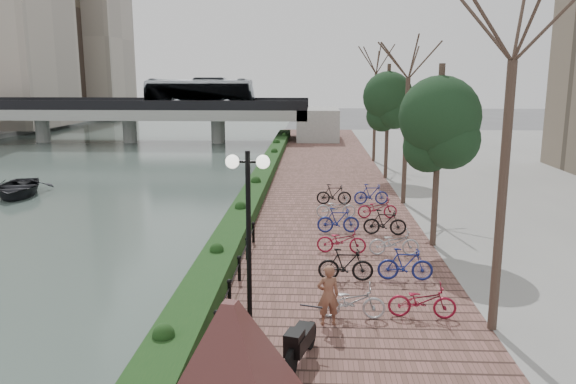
# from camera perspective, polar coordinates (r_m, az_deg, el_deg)

# --- Properties ---
(ground) EXTENTS (220.00, 220.00, 0.00)m
(ground) POSITION_cam_1_polar(r_m,az_deg,el_deg) (13.27, -14.21, -18.27)
(ground) COLOR #59595B
(ground) RESTS_ON ground
(river_water) EXTENTS (30.00, 130.00, 0.02)m
(river_water) POSITION_cam_1_polar(r_m,az_deg,el_deg) (41.03, -24.38, 1.41)
(river_water) COLOR #465851
(river_water) RESTS_ON ground
(promenade) EXTENTS (8.00, 75.00, 0.50)m
(promenade) POSITION_cam_1_polar(r_m,az_deg,el_deg) (29.17, 3.35, -0.86)
(promenade) COLOR brown
(promenade) RESTS_ON ground
(hedge) EXTENTS (1.10, 56.00, 0.60)m
(hedge) POSITION_cam_1_polar(r_m,az_deg,el_deg) (31.65, -2.86, 1.15)
(hedge) COLOR #143915
(hedge) RESTS_ON promenade
(chain_fence) EXTENTS (0.10, 14.10, 0.70)m
(chain_fence) POSITION_cam_1_polar(r_m,az_deg,el_deg) (14.34, -6.56, -11.83)
(chain_fence) COLOR black
(chain_fence) RESTS_ON promenade
(granite_monument) EXTENTS (5.14, 5.14, 2.72)m
(granite_monument) POSITION_cam_1_polar(r_m,az_deg,el_deg) (9.23, -5.77, -18.76)
(granite_monument) COLOR #441D1E
(granite_monument) RESTS_ON promenade
(lamppost) EXTENTS (1.02, 0.32, 4.40)m
(lamppost) POSITION_cam_1_polar(r_m,az_deg,el_deg) (12.97, -4.07, -1.02)
(lamppost) COLOR black
(lamppost) RESTS_ON promenade
(motorcycle) EXTENTS (0.97, 1.75, 1.04)m
(motorcycle) POSITION_cam_1_polar(r_m,az_deg,el_deg) (12.41, 1.35, -14.77)
(motorcycle) COLOR black
(motorcycle) RESTS_ON promenade
(pedestrian) EXTENTS (0.62, 0.47, 1.54)m
(pedestrian) POSITION_cam_1_polar(r_m,az_deg,el_deg) (14.07, 4.10, -10.40)
(pedestrian) COLOR brown
(pedestrian) RESTS_ON promenade
(bicycle_parking) EXTENTS (2.40, 14.69, 1.00)m
(bicycle_parking) POSITION_cam_1_polar(r_m,az_deg,el_deg) (20.80, 7.79, -4.02)
(bicycle_parking) COLOR #A8A9AD
(bicycle_parking) RESTS_ON promenade
(street_trees) EXTENTS (3.20, 37.12, 6.80)m
(street_trees) POSITION_cam_1_polar(r_m,az_deg,el_deg) (24.23, 13.11, 4.55)
(street_trees) COLOR #3A2B22
(street_trees) RESTS_ON promenade
(bridge) EXTENTS (36.00, 10.77, 6.50)m
(bridge) POSITION_cam_1_polar(r_m,az_deg,el_deg) (58.62, -14.48, 8.15)
(bridge) COLOR #979692
(bridge) RESTS_ON ground
(boat) EXTENTS (4.46, 5.37, 0.96)m
(boat) POSITION_cam_1_polar(r_m,az_deg,el_deg) (34.74, -25.79, 0.43)
(boat) COLOR black
(boat) RESTS_ON river_water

